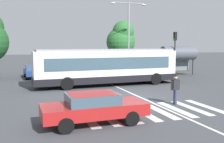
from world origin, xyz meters
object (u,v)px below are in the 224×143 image
Objects in this scene: parked_car_champagne at (86,68)px; traffic_light_far_corner at (175,47)px; parked_car_black at (107,68)px; twin_arm_street_lamp at (129,30)px; parked_car_blue at (34,71)px; bus_stop_shelter at (178,54)px; foreground_sedan at (94,106)px; parked_car_teal at (128,67)px; pedestrian_crossing_street at (175,88)px; city_transit_bus at (107,67)px; background_tree_right at (121,39)px; parked_car_charcoal at (61,70)px; parked_car_silver at (149,67)px.

traffic_light_far_corner is (8.92, -4.12, 2.45)m from parked_car_champagne.
twin_arm_street_lamp is (2.42, -0.72, 4.37)m from parked_car_black.
bus_stop_shelter is at bearing -10.44° from parked_car_blue.
foreground_sedan is at bearing -117.50° from twin_arm_street_lamp.
foreground_sedan is 19.68m from parked_car_teal.
traffic_light_far_corner is 0.58× the size of twin_arm_street_lamp.
parked_car_champagne is at bearing 95.61° from pedestrian_crossing_street.
city_transit_bus is 3.02× the size of bus_stop_shelter.
parked_car_blue is 12.85m from background_tree_right.
parked_car_champagne is 10.56m from bus_stop_shelter.
background_tree_right is (11.51, 4.60, 3.42)m from parked_car_blue.
parked_car_charcoal is at bearing -175.58° from parked_car_teal.
city_transit_bus is 2.69× the size of parked_car_champagne.
twin_arm_street_lamp is 1.26× the size of background_tree_right.
foreground_sedan and parked_car_charcoal have the same top height.
parked_car_black and parked_car_silver have the same top height.
bus_stop_shelter reaches higher than parked_car_silver.
twin_arm_street_lamp reaches higher than parked_car_silver.
background_tree_right is at bearing 65.73° from foreground_sedan.
parked_car_blue is at bearing -158.23° from background_tree_right.
foreground_sedan is 1.00× the size of parked_car_teal.
parked_car_teal is at bearing 132.80° from traffic_light_far_corner.
parked_car_silver is at bearing 10.43° from twin_arm_street_lamp.
city_transit_bus is 2.70× the size of foreground_sedan.
parked_car_black is at bearing -2.81° from parked_car_champagne.
twin_arm_street_lamp is at bearing -169.57° from parked_car_silver.
city_transit_bus is at bearing -158.54° from traffic_light_far_corner.
bus_stop_shelter is at bearing 36.49° from traffic_light_far_corner.
bus_stop_shelter is (7.39, -3.32, 1.65)m from parked_car_black.
background_tree_right is (9.73, 21.58, 3.42)m from foreground_sedan.
background_tree_right is at bearing 117.95° from bus_stop_shelter.
parked_car_blue is 5.64m from parked_car_champagne.
pedestrian_crossing_street is at bearing -102.75° from twin_arm_street_lamp.
pedestrian_crossing_street is 16.55m from parked_car_silver.
twin_arm_street_lamp reaches higher than bus_stop_shelter.
parked_car_champagne is at bearing 90.11° from city_transit_bus.
parked_car_silver is 0.55× the size of twin_arm_street_lamp.
background_tree_right is (-3.02, 8.13, 0.97)m from traffic_light_far_corner.
parked_car_black is at bearing 163.39° from twin_arm_street_lamp.
parked_car_silver is 4.09m from bus_stop_shelter.
foreground_sedan is (-5.37, -1.97, -0.20)m from pedestrian_crossing_street.
city_transit_bus is 7.67m from parked_car_champagne.
parked_car_champagne is at bearing 177.79° from parked_car_silver.
twin_arm_street_lamp reaches higher than parked_car_teal.
parked_car_charcoal and parked_car_silver have the same top height.
bus_stop_shelter reaches higher than parked_car_blue.
traffic_light_far_corner is at bearing -47.20° from parked_car_teal.
parked_car_champagne is 6.61m from twin_arm_street_lamp.
pedestrian_crossing_street reaches higher than parked_car_charcoal.
bus_stop_shelter is at bearing -35.71° from parked_car_teal.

